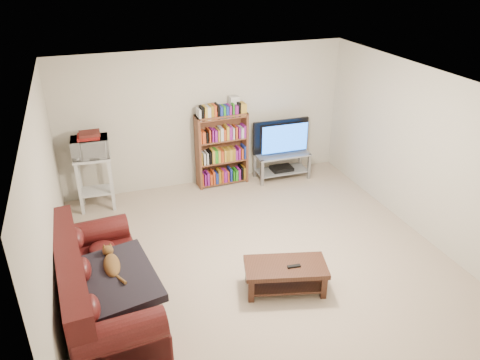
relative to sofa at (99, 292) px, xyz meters
name	(u,v)px	position (x,y,z in m)	size (l,w,h in m)	color
floor	(256,256)	(2.10, 0.49, -0.32)	(5.00, 5.00, 0.00)	#C7AF94
ceiling	(259,85)	(2.10, 0.49, 2.08)	(5.00, 5.00, 0.00)	white
wall_back	(205,118)	(2.10, 2.99, 0.88)	(5.00, 5.00, 0.00)	beige
wall_front	(368,305)	(2.10, -2.01, 0.88)	(5.00, 5.00, 0.00)	beige
wall_left	(49,210)	(-0.40, 0.49, 0.88)	(5.00, 5.00, 0.00)	beige
wall_right	(421,153)	(4.60, 0.49, 0.88)	(5.00, 5.00, 0.00)	beige
sofa	(99,292)	(0.00, 0.00, 0.00)	(1.09, 2.23, 0.93)	#461212
blanket	(116,280)	(0.20, -0.13, 0.22)	(0.84, 1.08, 0.10)	black
cat	(112,265)	(0.18, 0.06, 0.28)	(0.24, 0.59, 0.18)	brown
coffee_table	(285,272)	(2.19, -0.29, -0.07)	(1.10, 0.74, 0.36)	#391E14
remote	(294,266)	(2.26, -0.36, 0.05)	(0.16, 0.05, 0.02)	black
tv_stand	(282,161)	(3.43, 2.63, 0.01)	(0.98, 0.45, 0.49)	#999EA3
television	(283,138)	(3.43, 2.63, 0.47)	(1.05, 0.14, 0.61)	black
dvd_player	(282,168)	(3.43, 2.63, -0.13)	(0.39, 0.27, 0.06)	black
bookshelf	(222,149)	(2.33, 2.79, 0.35)	(0.92, 0.32, 1.31)	brown
shelf_clutter	(226,107)	(2.43, 2.80, 1.09)	(0.67, 0.22, 0.28)	silver
microwave_stand	(94,175)	(0.15, 2.61, 0.25)	(0.59, 0.45, 0.91)	silver
microwave	(90,147)	(0.15, 2.61, 0.73)	(0.56, 0.38, 0.31)	silver
game_boxes	(89,136)	(0.15, 2.61, 0.91)	(0.33, 0.29, 0.05)	maroon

